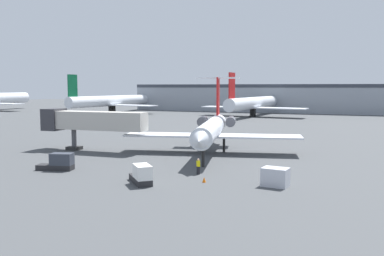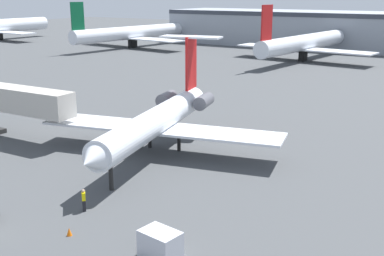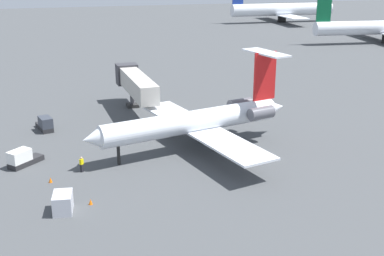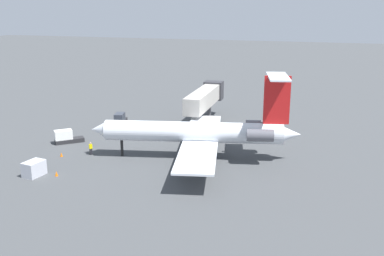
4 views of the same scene
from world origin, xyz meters
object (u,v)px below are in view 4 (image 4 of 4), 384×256
object	(u,v)px
regional_jet	(201,131)
cargo_container_uld	(34,169)
traffic_cone_near	(56,174)
baggage_tug_lead	(120,119)
ground_crew_marshaller	(91,149)
traffic_cone_mid	(61,155)
baggage_tug_trailing	(66,137)
jet_bridge	(206,97)

from	to	relation	value
regional_jet	cargo_container_uld	world-z (taller)	regional_jet
traffic_cone_near	baggage_tug_lead	bearing A→B (deg)	-170.79
cargo_container_uld	traffic_cone_near	world-z (taller)	cargo_container_uld
ground_crew_marshaller	traffic_cone_mid	distance (m)	3.81
baggage_tug_trailing	ground_crew_marshaller	bearing A→B (deg)	60.18
traffic_cone_near	baggage_tug_trailing	bearing A→B (deg)	-151.18
jet_bridge	traffic_cone_near	distance (m)	30.39
jet_bridge	cargo_container_uld	xyz separation A→B (m)	(29.35, -11.79, -3.46)
traffic_cone_near	traffic_cone_mid	bearing A→B (deg)	-150.15
baggage_tug_trailing	cargo_container_uld	bearing A→B (deg)	17.43
traffic_cone_mid	baggage_tug_lead	bearing A→B (deg)	-178.98
jet_bridge	ground_crew_marshaller	bearing A→B (deg)	-24.55
cargo_container_uld	traffic_cone_mid	xyz separation A→B (m)	(-6.71, -0.98, -0.60)
baggage_tug_lead	traffic_cone_near	bearing A→B (deg)	9.21
jet_bridge	cargo_container_uld	distance (m)	31.81
traffic_cone_near	traffic_cone_mid	size ratio (longest dim) A/B	1.00
traffic_cone_near	traffic_cone_mid	world-z (taller)	same
cargo_container_uld	traffic_cone_near	distance (m)	2.63
jet_bridge	ground_crew_marshaller	size ratio (longest dim) A/B	9.56
jet_bridge	baggage_tug_lead	distance (m)	14.62
regional_jet	traffic_cone_near	bearing A→B (deg)	-51.15
baggage_tug_trailing	traffic_cone_mid	world-z (taller)	baggage_tug_trailing
baggage_tug_lead	regional_jet	bearing A→B (deg)	55.80
baggage_tug_lead	cargo_container_uld	size ratio (longest dim) A/B	1.63
regional_jet	traffic_cone_near	xyz separation A→B (m)	(11.16, -13.85, -3.28)
ground_crew_marshaller	regional_jet	bearing A→B (deg)	103.23
regional_jet	baggage_tug_trailing	world-z (taller)	regional_jet
traffic_cone_near	ground_crew_marshaller	bearing A→B (deg)	-178.78
baggage_tug_trailing	traffic_cone_near	bearing A→B (deg)	28.82
ground_crew_marshaller	traffic_cone_mid	world-z (taller)	ground_crew_marshaller
ground_crew_marshaller	traffic_cone_near	size ratio (longest dim) A/B	3.07
jet_bridge	traffic_cone_near	size ratio (longest dim) A/B	29.38
regional_jet	ground_crew_marshaller	distance (m)	14.65
jet_bridge	baggage_tug_trailing	size ratio (longest dim) A/B	4.15
jet_bridge	cargo_container_uld	world-z (taller)	jet_bridge
traffic_cone_near	traffic_cone_mid	xyz separation A→B (m)	(-6.00, -3.44, 0.00)
traffic_cone_mid	jet_bridge	bearing A→B (deg)	150.57
cargo_container_uld	traffic_cone_near	xyz separation A→B (m)	(-0.71, 2.46, -0.60)
baggage_tug_trailing	traffic_cone_near	xyz separation A→B (m)	(11.34, 6.24, -0.56)
ground_crew_marshaller	baggage_tug_lead	size ratio (longest dim) A/B	0.40
baggage_tug_lead	jet_bridge	bearing A→B (deg)	112.90
baggage_tug_lead	cargo_container_uld	distance (m)	23.86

